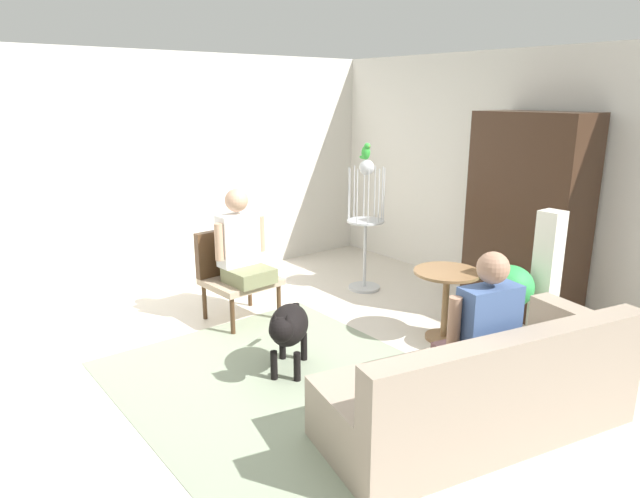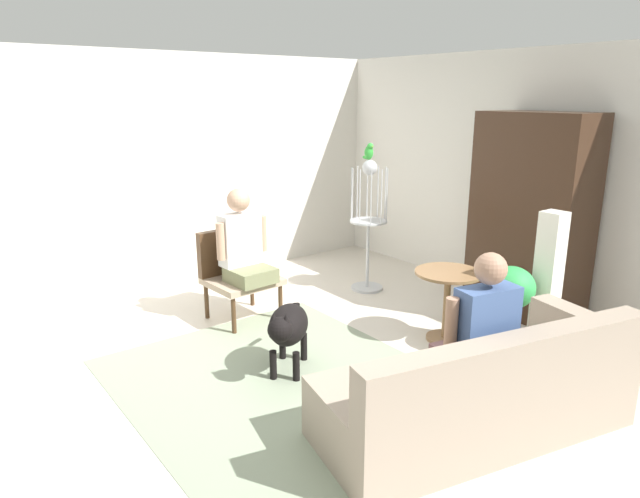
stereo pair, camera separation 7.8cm
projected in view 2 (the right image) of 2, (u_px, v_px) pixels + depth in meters
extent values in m
plane|color=beige|center=(317.00, 378.00, 4.44)|extent=(6.87, 6.87, 0.00)
cube|color=silver|center=(542.00, 180.00, 5.80)|extent=(6.33, 0.12, 2.62)
cube|color=silver|center=(185.00, 170.00, 6.51)|extent=(0.12, 6.31, 2.62)
cube|color=gray|center=(285.00, 384.00, 4.33)|extent=(2.70, 2.26, 0.01)
cube|color=gray|center=(472.00, 401.00, 3.70)|extent=(1.28, 2.22, 0.42)
cube|color=gray|center=(513.00, 367.00, 3.31)|extent=(0.64, 2.07, 0.38)
cube|color=gray|center=(583.00, 330.00, 3.99)|extent=(0.86, 0.36, 0.25)
cube|color=tan|center=(426.00, 383.00, 3.23)|extent=(0.17, 0.33, 0.28)
cylinder|color=#4C331E|center=(280.00, 302.00, 5.56)|extent=(0.04, 0.04, 0.36)
cylinder|color=#4C331E|center=(234.00, 315.00, 5.22)|extent=(0.04, 0.04, 0.36)
cylinder|color=#4C331E|center=(252.00, 289.00, 5.92)|extent=(0.04, 0.04, 0.36)
cylinder|color=#4C331E|center=(207.00, 301.00, 5.58)|extent=(0.04, 0.04, 0.36)
cube|color=tan|center=(243.00, 281.00, 5.51)|extent=(0.64, 0.68, 0.06)
cube|color=#4C331E|center=(227.00, 251.00, 5.63)|extent=(0.12, 0.65, 0.45)
cube|color=#7B5051|center=(468.00, 358.00, 3.69)|extent=(0.42, 0.46, 0.14)
cube|color=#3F598C|center=(486.00, 323.00, 3.49)|extent=(0.26, 0.42, 0.46)
sphere|color=#A57A60|center=(491.00, 269.00, 3.39)|extent=(0.20, 0.20, 0.20)
cylinder|color=#A57A60|center=(451.00, 323.00, 3.42)|extent=(0.08, 0.08, 0.32)
cylinder|color=#A57A60|center=(511.00, 311.00, 3.61)|extent=(0.08, 0.08, 0.32)
cube|color=#7A7D56|center=(251.00, 275.00, 5.38)|extent=(0.42, 0.42, 0.14)
cube|color=white|center=(240.00, 239.00, 5.42)|extent=(0.20, 0.41, 0.50)
sphere|color=tan|center=(238.00, 200.00, 5.32)|extent=(0.22, 0.22, 0.22)
cylinder|color=tan|center=(262.00, 234.00, 5.53)|extent=(0.08, 0.08, 0.35)
cylinder|color=tan|center=(221.00, 242.00, 5.23)|extent=(0.08, 0.08, 0.35)
cylinder|color=olive|center=(448.00, 273.00, 4.96)|extent=(0.59, 0.59, 0.02)
cylinder|color=olive|center=(446.00, 307.00, 5.05)|extent=(0.06, 0.06, 0.63)
cylinder|color=olive|center=(444.00, 338.00, 5.13)|extent=(0.33, 0.33, 0.03)
ellipsoid|color=black|center=(289.00, 324.00, 4.48)|extent=(0.58, 0.58, 0.30)
sphere|color=black|center=(280.00, 330.00, 4.15)|extent=(0.19, 0.19, 0.19)
cone|color=black|center=(286.00, 318.00, 4.12)|extent=(0.06, 0.06, 0.06)
cone|color=black|center=(274.00, 317.00, 4.13)|extent=(0.06, 0.06, 0.06)
cylinder|color=black|center=(296.00, 305.00, 4.79)|extent=(0.15, 0.15, 0.10)
cylinder|color=black|center=(296.00, 367.00, 4.37)|extent=(0.06, 0.06, 0.24)
cylinder|color=black|center=(273.00, 365.00, 4.39)|extent=(0.06, 0.06, 0.24)
cylinder|color=black|center=(304.00, 347.00, 4.71)|extent=(0.06, 0.06, 0.24)
cylinder|color=black|center=(283.00, 345.00, 4.73)|extent=(0.06, 0.06, 0.24)
cylinder|color=silver|center=(367.00, 288.00, 6.46)|extent=(0.36, 0.36, 0.03)
cylinder|color=silver|center=(368.00, 256.00, 6.36)|extent=(0.04, 0.04, 0.79)
cylinder|color=silver|center=(368.00, 221.00, 6.25)|extent=(0.42, 0.42, 0.02)
cylinder|color=silver|center=(382.00, 197.00, 6.02)|extent=(0.01, 0.01, 0.59)
cylinder|color=silver|center=(387.00, 195.00, 6.12)|extent=(0.01, 0.01, 0.59)
cylinder|color=silver|center=(385.00, 193.00, 6.23)|extent=(0.01, 0.01, 0.59)
cylinder|color=silver|center=(378.00, 192.00, 6.33)|extent=(0.01, 0.01, 0.59)
cylinder|color=silver|center=(367.00, 191.00, 6.36)|extent=(0.01, 0.01, 0.59)
cylinder|color=silver|center=(357.00, 192.00, 6.32)|extent=(0.01, 0.01, 0.59)
cylinder|color=silver|center=(352.00, 193.00, 6.23)|extent=(0.01, 0.01, 0.59)
cylinder|color=silver|center=(352.00, 195.00, 6.11)|extent=(0.01, 0.01, 0.59)
cylinder|color=silver|center=(360.00, 197.00, 6.01)|extent=(0.01, 0.01, 0.59)
cylinder|color=silver|center=(371.00, 198.00, 5.98)|extent=(0.01, 0.01, 0.59)
sphere|color=silver|center=(370.00, 168.00, 6.09)|extent=(0.17, 0.17, 0.17)
ellipsoid|color=green|center=(369.00, 153.00, 6.07)|extent=(0.09, 0.10, 0.15)
sphere|color=green|center=(370.00, 146.00, 6.03)|extent=(0.07, 0.07, 0.07)
cone|color=#D8BF4C|center=(372.00, 147.00, 6.00)|extent=(0.03, 0.02, 0.02)
ellipsoid|color=green|center=(366.00, 157.00, 6.11)|extent=(0.12, 0.03, 0.04)
cylinder|color=#4C5156|center=(506.00, 342.00, 4.77)|extent=(0.24, 0.24, 0.26)
cylinder|color=brown|center=(508.00, 316.00, 4.71)|extent=(0.03, 0.03, 0.20)
ellipsoid|color=green|center=(511.00, 287.00, 4.64)|extent=(0.39, 0.39, 0.35)
cube|color=#4C4742|center=(539.00, 350.00, 4.85)|extent=(0.20, 0.20, 0.06)
cube|color=white|center=(547.00, 282.00, 4.68)|extent=(0.18, 0.18, 1.19)
cube|color=#382316|center=(531.00, 217.00, 5.51)|extent=(1.09, 0.56, 2.00)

